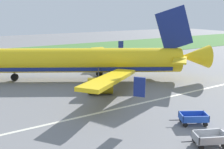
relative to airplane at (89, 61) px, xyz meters
name	(u,v)px	position (x,y,z in m)	size (l,w,h in m)	color
grass_strip	(42,53)	(0.57, 29.39, -3.02)	(220.00, 28.00, 0.06)	#477A38
apron_stripe	(139,104)	(0.57, -12.11, -3.05)	(120.00, 0.36, 0.01)	silver
airplane	(89,61)	(0.00, 0.00, 0.00)	(34.49, 28.64, 11.34)	yellow
baggage_cart_third_in_row	(210,138)	(-0.16, -22.31, -2.45)	(3.54, 2.30, 1.07)	gray
baggage_cart_fourth_in_row	(193,118)	(1.73, -18.99, -2.45)	(3.48, 2.41, 1.07)	#234CB2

